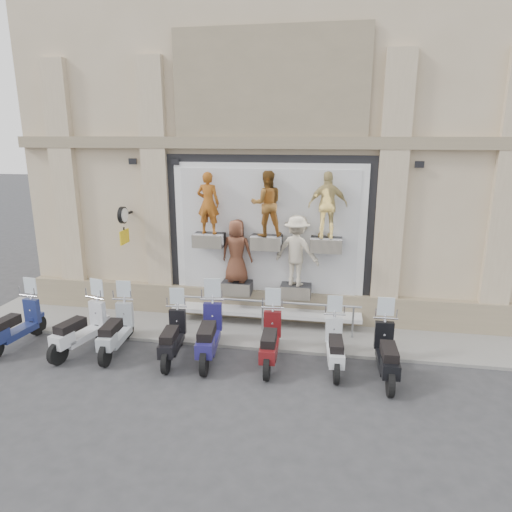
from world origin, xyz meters
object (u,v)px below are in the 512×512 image
(scooter_a, at_px, (14,316))
(scooter_b, at_px, (79,319))
(scooter_c, at_px, (115,321))
(scooter_d, at_px, (172,328))
(scooter_e, at_px, (209,324))
(scooter_f, at_px, (270,331))
(scooter_g, at_px, (335,337))
(guard_rail, at_px, (263,317))
(clock_sign_bracket, at_px, (124,220))
(scooter_h, at_px, (388,343))

(scooter_a, height_order, scooter_b, scooter_b)
(scooter_c, xyz_separation_m, scooter_d, (1.44, -0.10, -0.03))
(scooter_c, height_order, scooter_e, scooter_e)
(scooter_a, height_order, scooter_c, scooter_c)
(scooter_f, relative_size, scooter_g, 1.07)
(guard_rail, distance_m, scooter_d, 2.52)
(clock_sign_bracket, distance_m, scooter_e, 4.03)
(clock_sign_bracket, distance_m, scooter_c, 2.95)
(scooter_a, bearing_deg, scooter_h, 6.28)
(scooter_c, bearing_deg, scooter_g, -3.42)
(scooter_g, bearing_deg, guard_rail, 137.44)
(scooter_c, xyz_separation_m, scooter_h, (6.23, -0.14, 0.01))
(guard_rail, xyz_separation_m, scooter_a, (-5.83, -1.76, 0.32))
(scooter_c, height_order, scooter_f, scooter_f)
(scooter_e, bearing_deg, scooter_b, 175.96)
(guard_rail, relative_size, scooter_g, 2.76)
(guard_rail, height_order, scooter_e, scooter_e)
(guard_rail, height_order, clock_sign_bracket, clock_sign_bracket)
(scooter_a, distance_m, scooter_f, 6.26)
(clock_sign_bracket, height_order, scooter_e, clock_sign_bracket)
(guard_rail, relative_size, scooter_f, 2.58)
(guard_rail, relative_size, scooter_d, 2.71)
(scooter_a, xyz_separation_m, scooter_f, (6.26, 0.21, 0.01))
(guard_rail, height_order, scooter_b, scooter_b)
(clock_sign_bracket, distance_m, scooter_h, 7.48)
(scooter_d, relative_size, scooter_f, 0.95)
(scooter_e, relative_size, scooter_g, 1.16)
(clock_sign_bracket, relative_size, scooter_e, 0.48)
(scooter_f, bearing_deg, clock_sign_bracket, 152.08)
(scooter_h, bearing_deg, scooter_b, 178.18)
(scooter_c, height_order, scooter_g, scooter_c)
(scooter_b, relative_size, scooter_f, 1.02)
(guard_rail, xyz_separation_m, scooter_f, (0.42, -1.55, 0.33))
(scooter_b, bearing_deg, scooter_d, 13.82)
(guard_rail, distance_m, scooter_a, 6.10)
(scooter_h, bearing_deg, clock_sign_bracket, 160.58)
(scooter_c, distance_m, scooter_h, 6.23)
(scooter_a, distance_m, scooter_e, 4.84)
(scooter_a, bearing_deg, scooter_b, 8.02)
(clock_sign_bracket, height_order, scooter_d, clock_sign_bracket)
(clock_sign_bracket, relative_size, scooter_b, 0.51)
(scooter_a, height_order, scooter_g, scooter_a)
(guard_rail, relative_size, scooter_e, 2.38)
(guard_rail, bearing_deg, scooter_b, -157.54)
(clock_sign_bracket, bearing_deg, scooter_b, -96.16)
(guard_rail, bearing_deg, scooter_a, -163.17)
(scooter_g, relative_size, scooter_h, 0.94)
(guard_rail, height_order, scooter_h, scooter_h)
(scooter_c, bearing_deg, scooter_h, -5.97)
(guard_rail, xyz_separation_m, scooter_g, (1.87, -1.49, 0.28))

